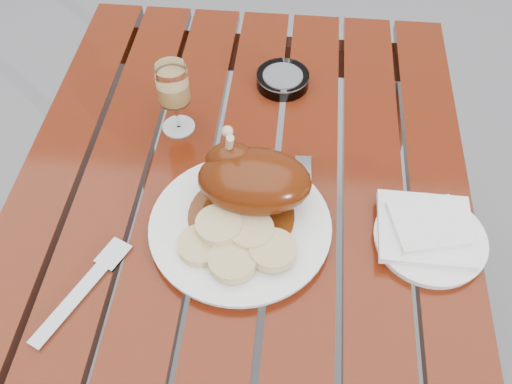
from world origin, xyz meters
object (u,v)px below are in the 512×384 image
dinner_plate (240,227)px  ashtray (283,80)px  side_plate (430,239)px  wine_glass (175,99)px  table (241,321)px

dinner_plate → ashtray: size_ratio=2.79×
side_plate → dinner_plate: bearing=-178.5°
wine_glass → side_plate: wine_glass is taller
wine_glass → ashtray: size_ratio=1.36×
table → ashtray: 0.53m
ashtray → dinner_plate: bearing=-96.8°
wine_glass → side_plate: size_ratio=0.80×
wine_glass → side_plate: bearing=-25.8°
side_plate → wine_glass: bearing=154.2°
side_plate → ashtray: size_ratio=1.70×
dinner_plate → ashtray: bearing=83.2°
dinner_plate → ashtray: (0.04, 0.37, 0.00)m
wine_glass → dinner_plate: bearing=-57.4°
ashtray → table: bearing=-98.7°
side_plate → ashtray: 0.45m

